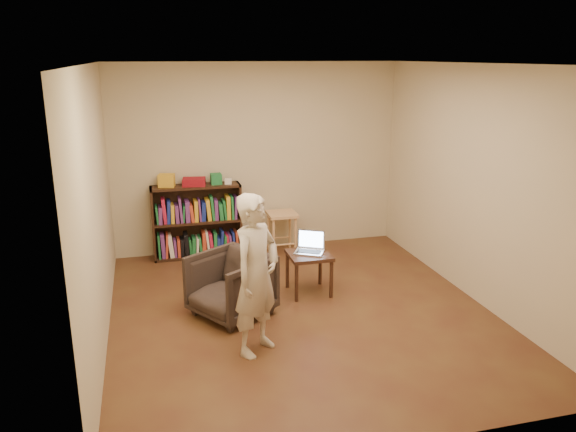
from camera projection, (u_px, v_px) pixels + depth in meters
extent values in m
plane|color=#492117|center=(301.00, 312.00, 6.07)|extent=(4.50, 4.50, 0.00)
plane|color=white|center=(303.00, 64.00, 5.35)|extent=(4.50, 4.50, 0.00)
plane|color=#BEB290|center=(258.00, 158.00, 7.80)|extent=(4.00, 0.00, 4.00)
plane|color=#BEB290|center=(96.00, 209.00, 5.22)|extent=(0.00, 4.50, 4.50)
plane|color=#BEB290|center=(476.00, 185.00, 6.19)|extent=(0.00, 4.50, 4.50)
cube|color=black|center=(153.00, 224.00, 7.51)|extent=(0.03, 0.30, 1.00)
cube|color=black|center=(239.00, 218.00, 7.79)|extent=(0.03, 0.30, 1.00)
cube|color=black|center=(196.00, 218.00, 7.78)|extent=(1.20, 0.02, 1.00)
cube|color=black|center=(199.00, 255.00, 7.78)|extent=(1.20, 0.30, 0.03)
cube|color=black|center=(197.00, 221.00, 7.65)|extent=(1.14, 0.30, 0.03)
cube|color=black|center=(195.00, 186.00, 7.51)|extent=(1.20, 0.30, 0.03)
cube|color=gold|center=(167.00, 181.00, 7.41)|extent=(0.23, 0.19, 0.17)
cube|color=maroon|center=(194.00, 182.00, 7.49)|extent=(0.33, 0.26, 0.10)
cube|color=#1F7438|center=(216.00, 179.00, 7.57)|extent=(0.14, 0.14, 0.14)
cube|color=white|center=(228.00, 181.00, 7.59)|extent=(0.11, 0.11, 0.07)
cube|color=tan|center=(282.00, 214.00, 7.79)|extent=(0.40, 0.40, 0.04)
cylinder|color=tan|center=(274.00, 238.00, 7.69)|extent=(0.04, 0.04, 0.53)
cylinder|color=tan|center=(296.00, 236.00, 7.77)|extent=(0.04, 0.04, 0.53)
cylinder|color=tan|center=(269.00, 231.00, 7.98)|extent=(0.04, 0.04, 0.53)
cylinder|color=tan|center=(290.00, 230.00, 8.06)|extent=(0.04, 0.04, 0.53)
imported|color=#312821|center=(231.00, 285.00, 5.92)|extent=(1.02, 1.01, 0.68)
cube|color=black|center=(309.00, 255.00, 6.46)|extent=(0.47, 0.47, 0.04)
cylinder|color=black|center=(296.00, 283.00, 6.28)|extent=(0.04, 0.04, 0.44)
cylinder|color=black|center=(331.00, 280.00, 6.38)|extent=(0.04, 0.04, 0.44)
cylinder|color=black|center=(287.00, 270.00, 6.66)|extent=(0.04, 0.04, 0.44)
cylinder|color=black|center=(320.00, 267.00, 6.76)|extent=(0.04, 0.04, 0.44)
cube|color=silver|center=(309.00, 252.00, 6.46)|extent=(0.39, 0.36, 0.02)
cube|color=black|center=(309.00, 251.00, 6.46)|extent=(0.30, 0.24, 0.00)
cube|color=silver|center=(311.00, 239.00, 6.54)|extent=(0.29, 0.17, 0.23)
cube|color=#A4BFE5|center=(311.00, 239.00, 6.54)|extent=(0.26, 0.15, 0.19)
imported|color=beige|center=(256.00, 275.00, 5.09)|extent=(0.66, 0.64, 1.52)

